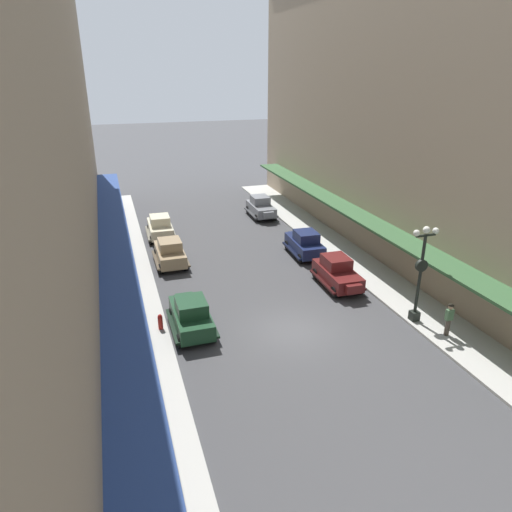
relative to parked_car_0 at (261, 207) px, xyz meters
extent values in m
plane|color=#424244|center=(-4.65, -19.11, -0.94)|extent=(200.00, 200.00, 0.00)
cube|color=#B7B5AD|center=(-12.15, -19.11, -0.87)|extent=(3.00, 60.00, 0.15)
cube|color=#B7B5AD|center=(2.85, -19.11, -0.87)|extent=(3.00, 60.00, 0.15)
cube|color=gray|center=(-14.90, -19.11, 8.77)|extent=(2.50, 60.00, 19.43)
cube|color=navy|center=(-12.75, -19.11, 2.06)|extent=(1.80, 54.00, 0.16)
cube|color=gray|center=(5.60, -19.11, 9.45)|extent=(2.50, 60.00, 20.78)
cube|color=#335933|center=(3.45, -19.11, 2.06)|extent=(1.80, 54.00, 0.16)
cube|color=slate|center=(0.00, -0.03, -0.20)|extent=(1.74, 3.92, 0.80)
cube|color=slate|center=(0.00, 0.22, 0.55)|extent=(1.46, 1.72, 0.70)
cube|color=#8C9EA8|center=(0.00, 0.22, 0.55)|extent=(1.39, 1.68, 0.42)
cube|color=slate|center=(-0.02, -2.16, -0.15)|extent=(0.94, 0.37, 0.52)
cube|color=#393A3D|center=(0.95, -0.04, -0.52)|extent=(0.28, 3.51, 0.12)
cube|color=#393A3D|center=(-0.95, -0.02, -0.52)|extent=(0.28, 3.51, 0.12)
cylinder|color=black|center=(0.79, -1.41, -0.60)|extent=(0.23, 0.68, 0.68)
cylinder|color=black|center=(-0.82, -1.39, -0.60)|extent=(0.23, 0.68, 0.68)
cylinder|color=black|center=(0.82, 1.32, -0.60)|extent=(0.23, 0.68, 0.68)
cylinder|color=black|center=(-0.79, 1.34, -0.60)|extent=(0.23, 0.68, 0.68)
cube|color=#997F5B|center=(-9.28, -8.53, -0.20)|extent=(1.71, 3.91, 0.80)
cube|color=#997F5B|center=(-9.28, -8.78, 0.55)|extent=(1.45, 1.70, 0.70)
cube|color=#8C9EA8|center=(-9.28, -8.78, 0.55)|extent=(1.37, 1.67, 0.42)
cube|color=#997F5B|center=(-9.29, -6.40, -0.15)|extent=(0.94, 0.36, 0.52)
cube|color=#4C3F2D|center=(-10.23, -8.53, -0.52)|extent=(0.25, 3.51, 0.12)
cube|color=#4C3F2D|center=(-8.33, -8.52, -0.52)|extent=(0.25, 3.51, 0.12)
cylinder|color=black|center=(-10.09, -7.16, -0.60)|extent=(0.22, 0.68, 0.68)
cylinder|color=black|center=(-8.48, -7.16, -0.60)|extent=(0.22, 0.68, 0.68)
cylinder|color=black|center=(-10.08, -9.89, -0.60)|extent=(0.22, 0.68, 0.68)
cylinder|color=black|center=(-8.47, -9.89, -0.60)|extent=(0.22, 0.68, 0.68)
cube|color=#19234C|center=(0.05, -9.74, -0.20)|extent=(1.87, 3.97, 0.80)
cube|color=#19234C|center=(0.04, -9.99, 0.55)|extent=(1.51, 1.76, 0.70)
cube|color=#8C9EA8|center=(0.04, -9.99, 0.55)|extent=(1.44, 1.72, 0.42)
cube|color=#19234C|center=(0.14, -7.61, -0.15)|extent=(0.95, 0.40, 0.52)
cube|color=black|center=(-0.90, -9.70, -0.52)|extent=(0.39, 3.52, 0.12)
cube|color=black|center=(1.00, -9.78, -0.52)|extent=(0.39, 3.52, 0.12)
cylinder|color=black|center=(-0.70, -8.34, -0.60)|extent=(0.25, 0.69, 0.68)
cylinder|color=black|center=(0.91, -8.41, -0.60)|extent=(0.25, 0.69, 0.68)
cylinder|color=black|center=(-0.82, -11.07, -0.60)|extent=(0.25, 0.69, 0.68)
cylinder|color=black|center=(0.79, -11.14, -0.60)|extent=(0.25, 0.69, 0.68)
cube|color=#193D23|center=(-9.49, -17.51, -0.20)|extent=(1.71, 3.91, 0.80)
cube|color=#193D23|center=(-9.49, -17.76, 0.55)|extent=(1.45, 1.71, 0.70)
cube|color=#8C9EA8|center=(-9.49, -17.76, 0.55)|extent=(1.37, 1.67, 0.42)
cube|color=#193D23|center=(-9.48, -15.38, -0.15)|extent=(0.94, 0.36, 0.52)
cube|color=black|center=(-10.44, -17.51, -0.52)|extent=(0.25, 3.51, 0.12)
cube|color=black|center=(-8.54, -17.52, -0.52)|extent=(0.25, 3.51, 0.12)
cylinder|color=black|center=(-10.29, -16.14, -0.60)|extent=(0.22, 0.68, 0.68)
cylinder|color=black|center=(-8.68, -16.15, -0.60)|extent=(0.22, 0.68, 0.68)
cylinder|color=black|center=(-10.30, -18.87, -0.60)|extent=(0.22, 0.68, 0.68)
cylinder|color=black|center=(-8.69, -18.88, -0.60)|extent=(0.22, 0.68, 0.68)
cube|color=#591919|center=(-0.09, -15.05, -0.20)|extent=(1.80, 3.94, 0.80)
cube|color=#591919|center=(-0.08, -14.80, 0.55)|extent=(1.48, 1.74, 0.70)
cube|color=#8C9EA8|center=(-0.08, -14.80, 0.55)|extent=(1.41, 1.70, 0.42)
cube|color=#591919|center=(-0.14, -17.18, -0.15)|extent=(0.94, 0.38, 0.52)
cube|color=black|center=(0.86, -15.08, -0.52)|extent=(0.33, 3.51, 0.12)
cube|color=black|center=(-1.04, -15.03, -0.52)|extent=(0.33, 3.51, 0.12)
cylinder|color=black|center=(0.69, -16.44, -0.60)|extent=(0.24, 0.69, 0.68)
cylinder|color=black|center=(-0.93, -16.40, -0.60)|extent=(0.24, 0.69, 0.68)
cylinder|color=black|center=(0.75, -13.71, -0.60)|extent=(0.24, 0.69, 0.68)
cylinder|color=black|center=(-0.86, -13.67, -0.60)|extent=(0.24, 0.69, 0.68)
cube|color=beige|center=(-9.24, -2.85, -0.20)|extent=(1.79, 3.94, 0.80)
cube|color=beige|center=(-9.25, -3.10, 0.55)|extent=(1.48, 1.73, 0.70)
cube|color=#8C9EA8|center=(-9.25, -3.10, 0.55)|extent=(1.41, 1.70, 0.42)
cube|color=beige|center=(-9.19, -0.72, -0.15)|extent=(0.94, 0.38, 0.52)
cube|color=#6D6856|center=(-10.19, -2.83, -0.52)|extent=(0.32, 3.51, 0.12)
cube|color=#6D6856|center=(-8.29, -2.87, -0.52)|extent=(0.32, 3.51, 0.12)
cylinder|color=black|center=(-10.02, -1.47, -0.60)|extent=(0.24, 0.68, 0.68)
cylinder|color=black|center=(-8.40, -1.50, -0.60)|extent=(0.24, 0.68, 0.68)
cylinder|color=black|center=(-10.08, -4.20, -0.60)|extent=(0.24, 0.68, 0.68)
cylinder|color=black|center=(-8.46, -4.23, -0.60)|extent=(0.24, 0.68, 0.68)
cube|color=black|center=(1.75, -20.27, -0.54)|extent=(0.44, 0.44, 0.50)
cylinder|color=black|center=(1.75, -20.27, 1.81)|extent=(0.16, 0.16, 4.20)
cube|color=black|center=(1.75, -20.27, 3.91)|extent=(1.10, 0.10, 0.10)
sphere|color=white|center=(1.20, -20.27, 4.09)|extent=(0.32, 0.32, 0.32)
sphere|color=white|center=(2.30, -20.27, 4.09)|extent=(0.32, 0.32, 0.32)
sphere|color=white|center=(1.75, -20.27, 4.19)|extent=(0.36, 0.36, 0.36)
cylinder|color=black|center=(1.75, -20.27, 2.31)|extent=(0.64, 0.18, 0.64)
cylinder|color=silver|center=(1.75, -20.17, 2.31)|extent=(0.56, 0.02, 0.56)
cylinder|color=#B21E19|center=(-11.00, -17.13, -0.44)|extent=(0.24, 0.24, 0.70)
sphere|color=#B21E19|center=(-11.00, -17.13, -0.07)|extent=(0.20, 0.20, 0.20)
cylinder|color=#4C4238|center=(2.39, -22.02, -0.37)|extent=(0.24, 0.24, 0.85)
cube|color=#4C724C|center=(2.39, -22.02, 0.34)|extent=(0.36, 0.22, 0.56)
sphere|color=tan|center=(2.39, -22.02, 0.74)|extent=(0.22, 0.22, 0.22)
cylinder|color=black|center=(2.39, -22.02, 0.86)|extent=(0.28, 0.28, 0.04)
cylinder|color=#2D2D33|center=(-12.76, -21.97, -0.37)|extent=(0.24, 0.24, 0.85)
cube|color=#4C724C|center=(-12.76, -21.97, 0.34)|extent=(0.36, 0.22, 0.56)
sphere|color=#9E7051|center=(-12.76, -21.97, 0.74)|extent=(0.22, 0.22, 0.22)
cylinder|color=#4C4238|center=(-13.03, -4.80, -0.37)|extent=(0.24, 0.24, 0.85)
cube|color=maroon|center=(-13.03, -4.80, 0.34)|extent=(0.36, 0.22, 0.56)
sphere|color=#9E7051|center=(-13.03, -4.80, 0.74)|extent=(0.22, 0.22, 0.22)
cylinder|color=black|center=(-13.03, -4.80, 0.86)|extent=(0.28, 0.28, 0.04)
cylinder|color=#4C4238|center=(-12.65, -4.61, -0.37)|extent=(0.24, 0.24, 0.85)
cube|color=#3F598C|center=(-12.65, -4.61, 0.34)|extent=(0.36, 0.22, 0.56)
sphere|color=tan|center=(-12.65, -4.61, 0.74)|extent=(0.22, 0.22, 0.22)
camera|label=1|loc=(-12.68, -38.17, 11.49)|focal=32.79mm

